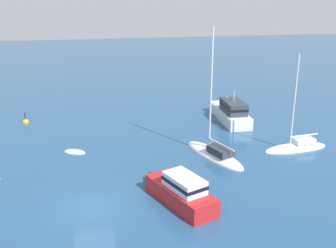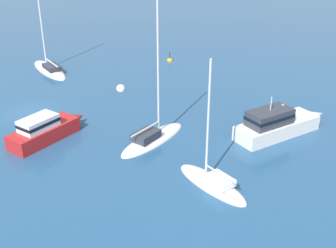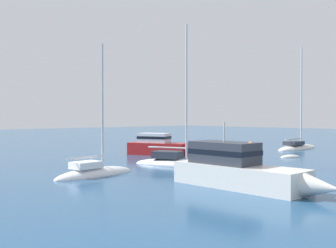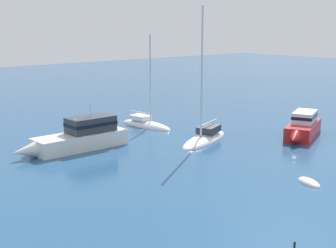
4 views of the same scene
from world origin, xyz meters
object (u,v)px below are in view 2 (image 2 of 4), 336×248
at_px(channel_buoy, 170,61).
at_px(powerboat, 278,124).
at_px(sloop, 50,69).
at_px(yacht, 152,139).
at_px(tender, 121,88).
at_px(cabin_cruiser, 46,129).
at_px(sailboat, 212,184).

bearing_deg(channel_buoy, powerboat, -97.80).
relative_size(sloop, yacht, 1.10).
bearing_deg(powerboat, channel_buoy, 81.41).
bearing_deg(powerboat, tender, 110.65).
bearing_deg(powerboat, cabin_cruiser, 150.59).
xyz_separation_m(sailboat, tender, (2.41, 17.84, -0.12)).
height_order(sloop, channel_buoy, sloop).
bearing_deg(tender, yacht, 11.22).
relative_size(sloop, powerboat, 1.35).
xyz_separation_m(yacht, channel_buoy, (11.19, 15.86, -0.14)).
height_order(tender, channel_buoy, channel_buoy).
xyz_separation_m(sailboat, channel_buoy, (10.95, 22.83, -0.11)).
bearing_deg(yacht, powerboat, -46.88).
relative_size(cabin_cruiser, tender, 3.28).
height_order(cabin_cruiser, yacht, yacht).
bearing_deg(cabin_cruiser, powerboat, -52.23).
xyz_separation_m(cabin_cruiser, tender, (9.14, 6.66, -0.81)).
relative_size(cabin_cruiser, sloop, 0.58).
distance_m(sloop, channel_buoy, 13.22).
bearing_deg(cabin_cruiser, yacht, -56.54).
xyz_separation_m(cabin_cruiser, sailboat, (6.74, -11.18, -0.70)).
height_order(sailboat, yacht, yacht).
relative_size(sloop, tender, 5.63).
relative_size(sailboat, channel_buoy, 6.41).
bearing_deg(yacht, sloop, 72.59).
height_order(cabin_cruiser, tender, cabin_cruiser).
bearing_deg(tender, powerboat, 46.34).
bearing_deg(cabin_cruiser, channel_buoy, 9.77).
distance_m(cabin_cruiser, tender, 11.34).
bearing_deg(sailboat, channel_buoy, -32.10).
height_order(sloop, tender, sloop).
relative_size(tender, powerboat, 0.24).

